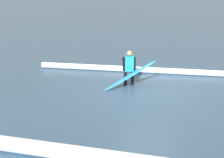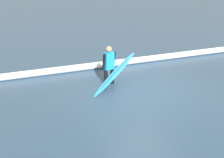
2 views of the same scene
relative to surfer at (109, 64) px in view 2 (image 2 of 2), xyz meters
The scene contains 4 objects.
ground_plane 1.42m from the surfer, 139.20° to the left, with size 124.61×124.61×0.00m, color navy.
surfer is the anchor object (origin of this frame).
surfboard 0.44m from the surfer, 106.02° to the left, with size 2.01×1.26×1.04m.
wave_crest_foreground 3.75m from the surfer, 152.26° to the right, with size 0.26×0.26×15.11m, color white.
Camera 2 is at (4.23, 8.14, 4.04)m, focal length 46.65 mm.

